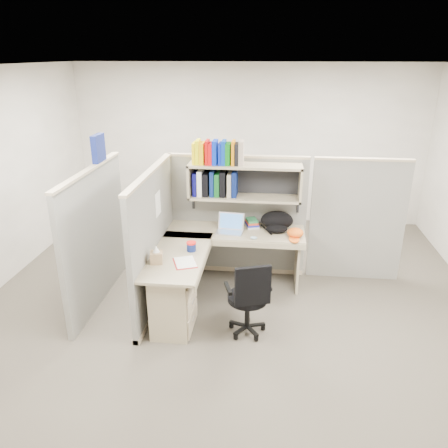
# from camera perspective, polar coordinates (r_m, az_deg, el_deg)

# --- Properties ---
(ground) EXTENTS (6.00, 6.00, 0.00)m
(ground) POSITION_cam_1_polar(r_m,az_deg,el_deg) (5.35, 0.86, -10.47)
(ground) COLOR #39332C
(ground) RESTS_ON ground
(room_shell) EXTENTS (6.00, 6.00, 6.00)m
(room_shell) POSITION_cam_1_polar(r_m,az_deg,el_deg) (4.70, 0.97, 6.54)
(room_shell) COLOR #AAA499
(room_shell) RESTS_ON ground
(cubicle) EXTENTS (3.79, 1.84, 1.95)m
(cubicle) POSITION_cam_1_polar(r_m,az_deg,el_deg) (5.39, -2.50, 0.56)
(cubicle) COLOR slate
(cubicle) RESTS_ON ground
(desk) EXTENTS (1.74, 1.75, 0.73)m
(desk) POSITION_cam_1_polar(r_m,az_deg,el_deg) (4.94, -4.20, -7.57)
(desk) COLOR gray
(desk) RESTS_ON ground
(laptop) EXTENTS (0.36, 0.36, 0.23)m
(laptop) POSITION_cam_1_polar(r_m,az_deg,el_deg) (5.42, 0.71, -0.00)
(laptop) COLOR silver
(laptop) RESTS_ON desk
(backpack) EXTENTS (0.44, 0.36, 0.24)m
(backpack) POSITION_cam_1_polar(r_m,az_deg,el_deg) (5.52, 6.94, 0.27)
(backpack) COLOR black
(backpack) RESTS_ON desk
(orange_cap) EXTENTS (0.23, 0.26, 0.11)m
(orange_cap) POSITION_cam_1_polar(r_m,az_deg,el_deg) (5.39, 9.29, -1.12)
(orange_cap) COLOR #D05312
(orange_cap) RESTS_ON desk
(snack_canister) EXTENTS (0.11, 0.11, 0.11)m
(snack_canister) POSITION_cam_1_polar(r_m,az_deg,el_deg) (4.96, -4.29, -2.92)
(snack_canister) COLOR navy
(snack_canister) RESTS_ON desk
(tissue_box) EXTENTS (0.15, 0.15, 0.20)m
(tissue_box) POSITION_cam_1_polar(r_m,az_deg,el_deg) (4.71, -8.83, -3.92)
(tissue_box) COLOR tan
(tissue_box) RESTS_ON desk
(mouse) EXTENTS (0.09, 0.07, 0.03)m
(mouse) POSITION_cam_1_polar(r_m,az_deg,el_deg) (5.29, 3.90, -1.81)
(mouse) COLOR #8CAEC7
(mouse) RESTS_ON desk
(paper_cup) EXTENTS (0.09, 0.09, 0.10)m
(paper_cup) POSITION_cam_1_polar(r_m,az_deg,el_deg) (5.64, 1.68, 0.14)
(paper_cup) COLOR white
(paper_cup) RESTS_ON desk
(book_stack) EXTENTS (0.21, 0.24, 0.10)m
(book_stack) POSITION_cam_1_polar(r_m,az_deg,el_deg) (5.65, 3.66, 0.16)
(book_stack) COLOR slate
(book_stack) RESTS_ON desk
(loose_paper) EXTENTS (0.30, 0.34, 0.00)m
(loose_paper) POSITION_cam_1_polar(r_m,az_deg,el_deg) (4.73, -5.08, -4.97)
(loose_paper) COLOR silver
(loose_paper) RESTS_ON desk
(task_chair) EXTENTS (0.51, 0.47, 0.89)m
(task_chair) POSITION_cam_1_polar(r_m,az_deg,el_deg) (4.69, 3.19, -11.05)
(task_chair) COLOR black
(task_chair) RESTS_ON ground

